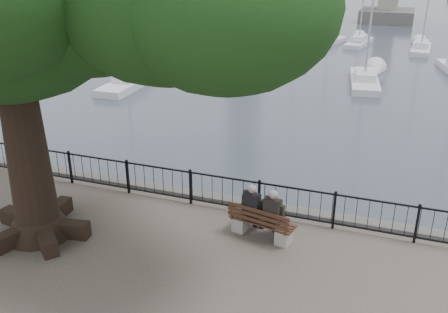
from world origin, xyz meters
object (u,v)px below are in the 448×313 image
at_px(bench, 261,226).
at_px(lion_monument, 388,2).
at_px(person_right, 275,216).
at_px(person_left, 254,210).

relative_size(bench, lion_monument, 0.21).
bearing_deg(lion_monument, bench, -90.76).
relative_size(bench, person_right, 1.24).
bearing_deg(person_right, lion_monument, 89.62).
distance_m(person_left, lion_monument, 48.33).
bearing_deg(person_left, bench, -31.64).
distance_m(person_right, lion_monument, 48.44).
height_order(bench, person_right, person_right).
distance_m(person_left, person_right, 0.58).
bearing_deg(person_left, lion_monument, 88.95).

